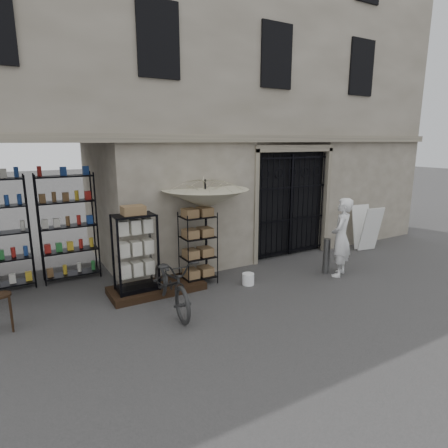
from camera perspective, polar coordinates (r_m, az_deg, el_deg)
ground at (r=8.25m, az=9.90°, el=-10.44°), size 80.00×80.00×0.00m
main_building at (r=11.02m, az=-3.38°, el=19.35°), size 14.00×4.00×9.00m
shop_recess at (r=8.74m, az=-26.52°, el=0.04°), size 3.00×1.70×3.00m
shop_shelving at (r=9.28m, az=-26.90°, el=-0.92°), size 2.70×0.50×2.50m
iron_gate at (r=10.61m, az=9.60°, el=3.19°), size 2.50×0.21×3.00m
step_platform at (r=8.35m, az=-10.21°, el=-9.59°), size 2.00×0.90×0.15m
display_cabinet at (r=7.91m, az=-13.30°, el=-4.88°), size 0.87×0.62×1.74m
wire_rack at (r=8.49m, az=-3.98°, el=-3.80°), size 0.87×0.75×1.65m
market_umbrella at (r=8.49m, az=-2.87°, el=4.67°), size 2.24×2.26×2.83m
white_bucket at (r=8.59m, az=3.70°, el=-8.36°), size 0.32×0.32×0.26m
bicycle at (r=7.56m, az=-7.95°, el=-12.58°), size 0.79×1.13×2.06m
wooden_stool at (r=7.54m, az=-30.60°, el=-11.43°), size 0.40×0.40×0.68m
steel_bollard at (r=9.54m, az=15.34°, el=-4.71°), size 0.19×0.19×0.87m
shopkeeper at (r=9.60m, az=17.03°, el=-7.45°), size 1.58×1.98×0.45m
easel_sign at (r=11.86m, az=20.85°, el=-0.55°), size 0.72×0.80×1.30m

